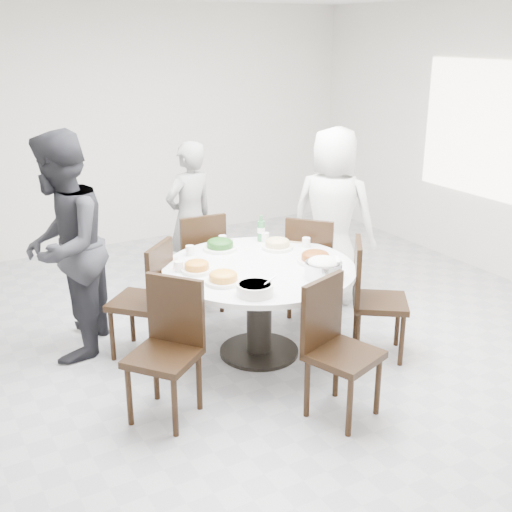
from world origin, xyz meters
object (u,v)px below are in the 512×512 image
dining_table (259,311)px  chair_n (197,261)px  chair_s (344,352)px  soup_bowl (255,289)px  chair_sw (163,354)px  chair_nw (140,299)px  chair_se (380,300)px  diner_left (63,247)px  beverage_bottle (261,228)px  rice_bowl (323,270)px  diner_right (333,216)px  diner_middle (190,218)px  chair_ne (313,265)px

dining_table → chair_n: bearing=92.6°
chair_s → soup_bowl: bearing=102.5°
chair_n → chair_sw: bearing=62.7°
soup_bowl → chair_nw: bearing=118.6°
chair_s → chair_se: bearing=17.2°
chair_nw → chair_se: same height
chair_sw → diner_left: (-0.29, 1.25, 0.42)m
chair_nw → dining_table: bearing=106.9°
chair_n → soup_bowl: bearing=85.2°
beverage_bottle → chair_n: bearing=126.8°
chair_sw → rice_bowl: (1.29, 0.03, 0.33)m
chair_sw → chair_se: same height
diner_left → beverage_bottle: 1.65m
chair_se → dining_table: bearing=95.6°
chair_s → diner_right: diner_right is taller
rice_bowl → soup_bowl: 0.60m
diner_right → rice_bowl: bearing=105.5°
rice_bowl → dining_table: bearing=123.2°
chair_se → soup_bowl: chair_se is taller
chair_n → diner_left: bearing=17.4°
dining_table → soup_bowl: bearing=-123.3°
dining_table → diner_middle: size_ratio=1.00×
dining_table → chair_s: size_ratio=1.58×
chair_sw → rice_bowl: chair_sw is taller
chair_ne → chair_nw: bearing=47.2°
chair_n → beverage_bottle: 0.75m
diner_left → chair_n: bearing=132.2°
diner_left → beverage_bottle: diner_left is taller
chair_ne → diner_right: size_ratio=0.57×
chair_nw → diner_left: diner_left is taller
beverage_bottle → diner_right: bearing=6.1°
chair_ne → chair_n: same height
beverage_bottle → diner_left: bearing=171.9°
dining_table → chair_ne: bearing=27.7°
diner_left → soup_bowl: diner_left is taller
dining_table → soup_bowl: 0.70m
diner_right → diner_left: size_ratio=0.93×
chair_nw → chair_se: bearing=106.4°
chair_s → chair_se: same height
dining_table → rice_bowl: 0.68m
chair_nw → diner_left: 0.71m
chair_sw → diner_middle: 2.26m
dining_table → diner_right: (1.17, 0.63, 0.46)m
chair_ne → chair_sw: 2.03m
chair_nw → rice_bowl: 1.48m
dining_table → chair_se: chair_se is taller
chair_ne → chair_nw: same height
rice_bowl → beverage_bottle: size_ratio=1.22×
chair_n → beverage_bottle: beverage_bottle is taller
chair_s → diner_left: (-1.34, 1.83, 0.42)m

